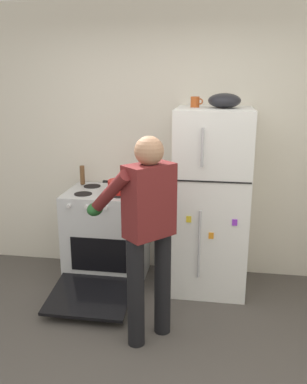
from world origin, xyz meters
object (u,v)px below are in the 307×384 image
(person_cook, at_px, (146,222))
(coffee_mug, at_px, (195,102))
(stove_range, at_px, (107,236))
(refrigerator, at_px, (211,201))
(red_pot, at_px, (121,186))
(mixing_bowl, at_px, (224,101))
(pepper_mill, at_px, (82,175))

(person_cook, distance_m, coffee_mug, 1.29)
(stove_range, distance_m, person_cook, 1.17)
(refrigerator, height_order, red_pot, refrigerator)
(person_cook, bearing_deg, mixing_bowl, 59.43)
(person_cook, xyz_separation_m, mixing_bowl, (0.54, 0.92, 0.83))
(mixing_bowl, bearing_deg, coffee_mug, 169.01)
(stove_range, bearing_deg, person_cook, -58.08)
(mixing_bowl, bearing_deg, red_pot, -176.96)
(stove_range, height_order, red_pot, red_pot)
(red_pot, bearing_deg, coffee_mug, 8.33)
(red_pot, bearing_deg, person_cook, -65.24)
(refrigerator, distance_m, person_cook, 1.03)
(refrigerator, xyz_separation_m, pepper_mill, (-1.32, 0.20, 0.16))
(person_cook, relative_size, coffee_mug, 14.28)
(stove_range, relative_size, coffee_mug, 10.93)
(red_pot, bearing_deg, refrigerator, 3.31)
(refrigerator, height_order, stove_range, refrigerator)
(coffee_mug, relative_size, pepper_mill, 0.58)
(refrigerator, distance_m, coffee_mug, 0.93)
(person_cook, relative_size, red_pot, 4.69)
(coffee_mug, bearing_deg, red_pot, -171.67)
(coffee_mug, height_order, pepper_mill, coffee_mug)
(refrigerator, height_order, person_cook, refrigerator)
(stove_range, distance_m, coffee_mug, 1.57)
(refrigerator, bearing_deg, person_cook, -116.73)
(stove_range, height_order, coffee_mug, coffee_mug)
(red_pot, distance_m, coffee_mug, 1.05)
(mixing_bowl, bearing_deg, pepper_mill, 171.87)
(refrigerator, distance_m, mixing_bowl, 0.93)
(refrigerator, relative_size, stove_range, 1.41)
(red_pot, distance_m, mixing_bowl, 1.24)
(refrigerator, relative_size, red_pot, 5.06)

